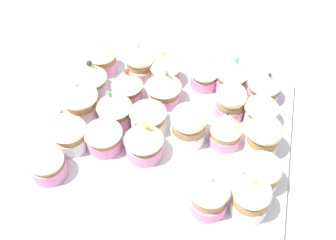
# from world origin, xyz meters

# --- Properties ---
(ground_plane) EXTENTS (1.80, 1.80, 0.03)m
(ground_plane) POSITION_xyz_m (0.00, 0.00, -0.01)
(ground_plane) COLOR beige
(baking_tray) EXTENTS (0.42, 0.36, 0.01)m
(baking_tray) POSITION_xyz_m (0.00, 0.00, 0.01)
(baking_tray) COLOR silver
(baking_tray) RESTS_ON ground_plane
(cupcake_0) EXTENTS (0.06, 0.06, 0.07)m
(cupcake_0) POSITION_xyz_m (-0.15, -0.12, 0.05)
(cupcake_0) COLOR pink
(cupcake_0) RESTS_ON baking_tray
(cupcake_1) EXTENTS (0.06, 0.06, 0.08)m
(cupcake_1) POSITION_xyz_m (-0.09, -0.13, 0.05)
(cupcake_1) COLOR pink
(cupcake_1) RESTS_ON baking_tray
(cupcake_2) EXTENTS (0.06, 0.06, 0.07)m
(cupcake_2) POSITION_xyz_m (-0.04, -0.13, 0.05)
(cupcake_2) COLOR pink
(cupcake_2) RESTS_ON baking_tray
(cupcake_3) EXTENTS (0.06, 0.06, 0.07)m
(cupcake_3) POSITION_xyz_m (0.04, -0.12, 0.05)
(cupcake_3) COLOR pink
(cupcake_3) RESTS_ON baking_tray
(cupcake_4) EXTENTS (0.06, 0.06, 0.07)m
(cupcake_4) POSITION_xyz_m (0.09, -0.13, 0.05)
(cupcake_4) COLOR white
(cupcake_4) RESTS_ON baking_tray
(cupcake_5) EXTENTS (0.06, 0.06, 0.08)m
(cupcake_5) POSITION_xyz_m (0.17, -0.12, 0.05)
(cupcake_5) COLOR pink
(cupcake_5) RESTS_ON baking_tray
(cupcake_6) EXTENTS (0.06, 0.06, 0.08)m
(cupcake_6) POSITION_xyz_m (-0.15, -0.06, 0.05)
(cupcake_6) COLOR white
(cupcake_6) RESTS_ON baking_tray
(cupcake_7) EXTENTS (0.05, 0.05, 0.07)m
(cupcake_7) POSITION_xyz_m (-0.10, -0.07, 0.05)
(cupcake_7) COLOR pink
(cupcake_7) RESTS_ON baking_tray
(cupcake_8) EXTENTS (0.07, 0.07, 0.08)m
(cupcake_8) POSITION_xyz_m (0.03, -0.07, 0.05)
(cupcake_8) COLOR pink
(cupcake_8) RESTS_ON baking_tray
(cupcake_9) EXTENTS (0.06, 0.06, 0.07)m
(cupcake_9) POSITION_xyz_m (0.09, -0.06, 0.05)
(cupcake_9) COLOR pink
(cupcake_9) RESTS_ON baking_tray
(cupcake_10) EXTENTS (0.06, 0.06, 0.08)m
(cupcake_10) POSITION_xyz_m (0.16, -0.06, 0.05)
(cupcake_10) COLOR white
(cupcake_10) RESTS_ON baking_tray
(cupcake_11) EXTENTS (0.06, 0.06, 0.07)m
(cupcake_11) POSITION_xyz_m (-0.16, 0.00, 0.05)
(cupcake_11) COLOR white
(cupcake_11) RESTS_ON baking_tray
(cupcake_12) EXTENTS (0.05, 0.05, 0.08)m
(cupcake_12) POSITION_xyz_m (-0.10, -0.00, 0.05)
(cupcake_12) COLOR pink
(cupcake_12) RESTS_ON baking_tray
(cupcake_13) EXTENTS (0.06, 0.06, 0.07)m
(cupcake_13) POSITION_xyz_m (-0.04, 0.01, 0.05)
(cupcake_13) COLOR white
(cupcake_13) RESTS_ON baking_tray
(cupcake_14) EXTENTS (0.06, 0.06, 0.07)m
(cupcake_14) POSITION_xyz_m (0.04, -0.00, 0.05)
(cupcake_14) COLOR white
(cupcake_14) RESTS_ON baking_tray
(cupcake_15) EXTENTS (0.06, 0.06, 0.08)m
(cupcake_15) POSITION_xyz_m (0.10, 0.00, 0.05)
(cupcake_15) COLOR pink
(cupcake_15) RESTS_ON baking_tray
(cupcake_16) EXTENTS (0.07, 0.07, 0.07)m
(cupcake_16) POSITION_xyz_m (0.16, -0.00, 0.05)
(cupcake_16) COLOR white
(cupcake_16) RESTS_ON baking_tray
(cupcake_17) EXTENTS (0.06, 0.06, 0.06)m
(cupcake_17) POSITION_xyz_m (-0.17, 0.07, 0.04)
(cupcake_17) COLOR white
(cupcake_17) RESTS_ON baking_tray
(cupcake_18) EXTENTS (0.06, 0.06, 0.08)m
(cupcake_18) POSITION_xyz_m (0.03, 0.06, 0.05)
(cupcake_18) COLOR pink
(cupcake_18) RESTS_ON baking_tray
(cupcake_19) EXTENTS (0.06, 0.06, 0.07)m
(cupcake_19) POSITION_xyz_m (0.10, 0.06, 0.05)
(cupcake_19) COLOR pink
(cupcake_19) RESTS_ON baking_tray
(cupcake_20) EXTENTS (0.06, 0.06, 0.08)m
(cupcake_20) POSITION_xyz_m (0.15, 0.07, 0.05)
(cupcake_20) COLOR white
(cupcake_20) RESTS_ON baking_tray
(cupcake_21) EXTENTS (0.06, 0.06, 0.07)m
(cupcake_21) POSITION_xyz_m (-0.15, 0.12, 0.05)
(cupcake_21) COLOR white
(cupcake_21) RESTS_ON baking_tray
(cupcake_22) EXTENTS (0.06, 0.06, 0.07)m
(cupcake_22) POSITION_xyz_m (-0.09, 0.13, 0.04)
(cupcake_22) COLOR pink
(cupcake_22) RESTS_ON baking_tray
(cupcake_23) EXTENTS (0.06, 0.06, 0.07)m
(cupcake_23) POSITION_xyz_m (0.16, 0.13, 0.05)
(cupcake_23) COLOR pink
(cupcake_23) RESTS_ON baking_tray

